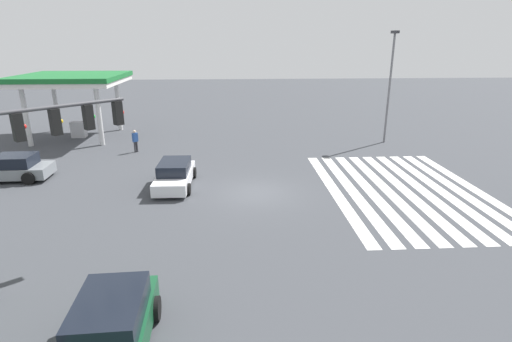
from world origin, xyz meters
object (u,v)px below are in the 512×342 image
Objects in this scene: car_3 at (109,333)px; street_light_pole_a at (390,78)px; car_0 at (175,174)px; car_2 at (13,168)px; pedestrian at (135,140)px; traffic_signal_mast at (38,148)px.

street_light_pole_a is (21.61, -15.10, 4.25)m from car_3.
car_0 is 1.03× the size of car_2.
car_0 is 9.59m from car_2.
car_3 is 2.98× the size of pedestrian.
car_2 is 0.52× the size of street_light_pole_a.
street_light_pole_a is at bearing -164.80° from car_2.
traffic_signal_mast reaches higher than car_3.
car_0 is at bearing -16.14° from pedestrian.
pedestrian is at bearing -137.25° from car_2.
car_2 is (10.22, 6.62, -3.81)m from traffic_signal_mast.
traffic_signal_mast reaches higher than car_2.
street_light_pole_a reaches higher than car_2.
pedestrian reaches higher than car_2.
car_3 is at bearing 145.06° from street_light_pole_a.
pedestrian is at bearing -151.41° from car_0.
car_2 is at bearing 106.77° from street_light_pole_a.
car_3 is (-14.19, -9.50, 0.04)m from car_2.
pedestrian reaches higher than car_0.
street_light_pole_a is (1.83, -18.88, 4.08)m from pedestrian.
street_light_pole_a is (17.63, -17.98, 0.48)m from traffic_signal_mast.
pedestrian reaches higher than car_3.
car_3 is 20.13m from pedestrian.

